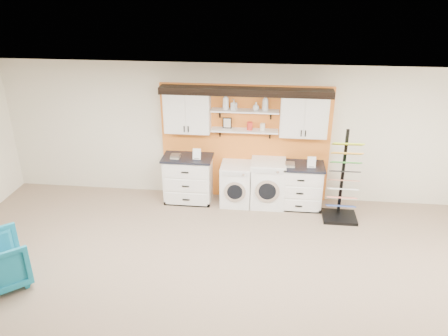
# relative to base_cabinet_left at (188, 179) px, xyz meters

# --- Properties ---
(floor) EXTENTS (10.00, 10.00, 0.00)m
(floor) POSITION_rel_base_cabinet_left_xyz_m (1.13, -3.64, -0.49)
(floor) COLOR gray
(floor) RESTS_ON ground
(ceiling) EXTENTS (10.00, 10.00, 0.00)m
(ceiling) POSITION_rel_base_cabinet_left_xyz_m (1.13, -3.64, 2.31)
(ceiling) COLOR white
(ceiling) RESTS_ON wall_back
(wall_back) EXTENTS (10.00, 0.00, 10.00)m
(wall_back) POSITION_rel_base_cabinet_left_xyz_m (1.13, 0.36, 0.91)
(wall_back) COLOR beige
(wall_back) RESTS_ON floor
(accent_panel) EXTENTS (3.40, 0.07, 2.40)m
(accent_panel) POSITION_rel_base_cabinet_left_xyz_m (1.13, 0.32, 0.71)
(accent_panel) COLOR orange
(accent_panel) RESTS_ON wall_back
(upper_cabinet_left) EXTENTS (0.90, 0.35, 0.84)m
(upper_cabinet_left) POSITION_rel_base_cabinet_left_xyz_m (-0.00, 0.15, 1.39)
(upper_cabinet_left) COLOR white
(upper_cabinet_left) RESTS_ON wall_back
(upper_cabinet_right) EXTENTS (0.90, 0.35, 0.84)m
(upper_cabinet_right) POSITION_rel_base_cabinet_left_xyz_m (2.26, 0.15, 1.39)
(upper_cabinet_right) COLOR white
(upper_cabinet_right) RESTS_ON wall_back
(shelf_lower) EXTENTS (1.32, 0.28, 0.03)m
(shelf_lower) POSITION_rel_base_cabinet_left_xyz_m (1.13, 0.16, 1.04)
(shelf_lower) COLOR white
(shelf_lower) RESTS_ON wall_back
(shelf_upper) EXTENTS (1.32, 0.28, 0.03)m
(shelf_upper) POSITION_rel_base_cabinet_left_xyz_m (1.13, 0.16, 1.44)
(shelf_upper) COLOR white
(shelf_upper) RESTS_ON wall_back
(crown_molding) EXTENTS (3.30, 0.41, 0.13)m
(crown_molding) POSITION_rel_base_cabinet_left_xyz_m (1.13, 0.17, 1.84)
(crown_molding) COLOR black
(crown_molding) RESTS_ON wall_back
(picture_frame) EXTENTS (0.18, 0.02, 0.22)m
(picture_frame) POSITION_rel_base_cabinet_left_xyz_m (0.78, 0.21, 1.16)
(picture_frame) COLOR black
(picture_frame) RESTS_ON shelf_lower
(canister_red) EXTENTS (0.11, 0.11, 0.16)m
(canister_red) POSITION_rel_base_cabinet_left_xyz_m (1.23, 0.16, 1.13)
(canister_red) COLOR red
(canister_red) RESTS_ON shelf_lower
(canister_cream) EXTENTS (0.10, 0.10, 0.14)m
(canister_cream) POSITION_rel_base_cabinet_left_xyz_m (1.48, 0.16, 1.12)
(canister_cream) COLOR silver
(canister_cream) RESTS_ON shelf_lower
(base_cabinet_left) EXTENTS (1.01, 0.66, 0.98)m
(base_cabinet_left) POSITION_rel_base_cabinet_left_xyz_m (0.00, 0.00, 0.00)
(base_cabinet_left) COLOR white
(base_cabinet_left) RESTS_ON floor
(base_cabinet_right) EXTENTS (0.94, 0.66, 0.92)m
(base_cabinet_right) POSITION_rel_base_cabinet_left_xyz_m (2.26, 0.00, -0.03)
(base_cabinet_right) COLOR white
(base_cabinet_right) RESTS_ON floor
(washer) EXTENTS (0.62, 0.71, 0.86)m
(washer) POSITION_rel_base_cabinet_left_xyz_m (0.99, -0.00, -0.06)
(washer) COLOR white
(washer) RESTS_ON floor
(dryer) EXTENTS (0.69, 0.71, 0.96)m
(dryer) POSITION_rel_base_cabinet_left_xyz_m (1.63, -0.00, -0.01)
(dryer) COLOR white
(dryer) RESTS_ON floor
(sample_rack) EXTENTS (0.64, 0.54, 1.76)m
(sample_rack) POSITION_rel_base_cabinet_left_xyz_m (3.04, -0.40, 0.06)
(sample_rack) COLOR black
(sample_rack) RESTS_ON floor
(soap_bottle_a) EXTENTS (0.17, 0.17, 0.32)m
(soap_bottle_a) POSITION_rel_base_cabinet_left_xyz_m (0.76, 0.16, 1.62)
(soap_bottle_a) COLOR silver
(soap_bottle_a) RESTS_ON shelf_upper
(soap_bottle_b) EXTENTS (0.13, 0.13, 0.20)m
(soap_bottle_b) POSITION_rel_base_cabinet_left_xyz_m (0.91, 0.16, 1.56)
(soap_bottle_b) COLOR silver
(soap_bottle_b) RESTS_ON shelf_upper
(soap_bottle_c) EXTENTS (0.18, 0.18, 0.16)m
(soap_bottle_c) POSITION_rel_base_cabinet_left_xyz_m (1.34, 0.16, 1.54)
(soap_bottle_c) COLOR silver
(soap_bottle_c) RESTS_ON shelf_upper
(soap_bottle_d) EXTENTS (0.17, 0.16, 0.32)m
(soap_bottle_d) POSITION_rel_base_cabinet_left_xyz_m (1.52, 0.16, 1.61)
(soap_bottle_d) COLOR silver
(soap_bottle_d) RESTS_ON shelf_upper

